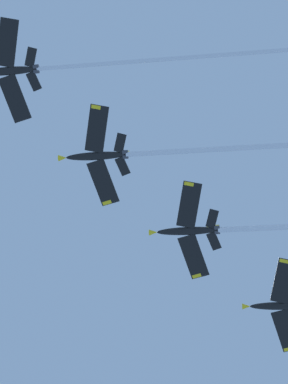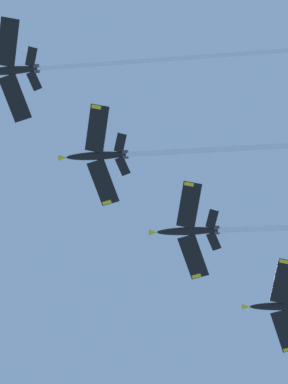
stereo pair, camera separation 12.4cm
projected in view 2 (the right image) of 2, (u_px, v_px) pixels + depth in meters
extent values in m
ellipsoid|color=black|center=(8.00, 71.00, 136.80)|extent=(6.00, 11.79, 3.25)
cube|color=black|center=(8.00, 42.00, 135.18)|extent=(9.41, 4.80, 0.77)
cube|color=yellow|center=(7.00, 20.00, 134.18)|extent=(0.94, 1.88, 0.40)
cube|color=black|center=(15.00, 98.00, 137.94)|extent=(9.39, 8.19, 0.77)
cube|color=yellow|center=(20.00, 119.00, 139.06)|extent=(1.62, 1.87, 0.40)
cube|color=black|center=(31.00, 57.00, 135.33)|extent=(3.72, 2.05, 0.44)
cube|color=black|center=(34.00, 81.00, 136.51)|extent=(3.92, 3.69, 0.44)
cube|color=yellow|center=(34.00, 68.00, 137.29)|extent=(1.22, 2.68, 3.15)
cylinder|color=#38383D|center=(36.00, 66.00, 135.57)|extent=(1.16, 1.33, 0.95)
cylinder|color=#38383D|center=(37.00, 71.00, 135.80)|extent=(1.16, 1.33, 0.95)
cylinder|color=white|center=(164.00, 59.00, 131.42)|extent=(18.65, 44.74, 8.45)
ellipsoid|color=black|center=(96.00, 156.00, 137.62)|extent=(6.09, 11.74, 3.51)
cone|color=yellow|center=(63.00, 158.00, 138.95)|extent=(1.79, 2.11, 1.47)
ellipsoid|color=black|center=(86.00, 156.00, 138.60)|extent=(2.04, 3.08, 1.39)
cube|color=black|center=(97.00, 129.00, 135.99)|extent=(9.43, 4.87, 0.85)
cube|color=yellow|center=(96.00, 107.00, 134.98)|extent=(0.96, 1.88, 0.44)
cube|color=black|center=(103.00, 182.00, 138.74)|extent=(9.36, 8.23, 0.85)
cube|color=yellow|center=(107.00, 202.00, 139.86)|extent=(1.63, 1.86, 0.44)
cube|color=black|center=(120.00, 143.00, 136.03)|extent=(3.73, 2.08, 0.48)
cube|color=black|center=(123.00, 166.00, 137.22)|extent=(3.91, 3.71, 0.48)
cube|color=yellow|center=(122.00, 153.00, 137.99)|extent=(1.26, 2.72, 3.19)
cylinder|color=#38383D|center=(125.00, 152.00, 136.25)|extent=(1.17, 1.35, 0.97)
cylinder|color=#38383D|center=(126.00, 157.00, 136.49)|extent=(1.17, 1.35, 0.97)
cylinder|color=white|center=(256.00, 147.00, 131.46)|extent=(19.41, 44.99, 9.85)
ellipsoid|color=black|center=(187.00, 231.00, 139.04)|extent=(6.10, 11.75, 3.27)
cone|color=yellow|center=(153.00, 232.00, 140.24)|extent=(1.79, 2.10, 1.44)
ellipsoid|color=black|center=(177.00, 231.00, 139.99)|extent=(2.04, 3.07, 1.34)
cube|color=black|center=(189.00, 205.00, 137.43)|extent=(9.43, 4.88, 0.77)
cube|color=yellow|center=(189.00, 184.00, 136.43)|extent=(0.96, 1.88, 0.41)
cube|color=black|center=(193.00, 257.00, 140.18)|extent=(9.37, 8.24, 0.77)
cube|color=yellow|center=(196.00, 276.00, 141.30)|extent=(1.63, 1.86, 0.41)
cube|color=black|center=(212.00, 219.00, 137.56)|extent=(3.73, 2.08, 0.45)
cube|color=black|center=(214.00, 241.00, 138.74)|extent=(3.91, 3.71, 0.45)
cube|color=yellow|center=(212.00, 228.00, 139.51)|extent=(1.25, 2.67, 3.15)
cylinder|color=#38383D|center=(217.00, 228.00, 137.79)|extent=(1.17, 1.34, 0.95)
cylinder|color=#38383D|center=(217.00, 232.00, 138.03)|extent=(1.17, 1.34, 0.95)
ellipsoid|color=black|center=(280.00, 306.00, 141.11)|extent=(6.07, 11.75, 3.43)
cone|color=yellow|center=(246.00, 307.00, 142.40)|extent=(1.79, 2.11, 1.46)
ellipsoid|color=black|center=(269.00, 305.00, 142.09)|extent=(2.03, 3.08, 1.38)
cube|color=black|center=(283.00, 281.00, 139.49)|extent=(9.43, 4.85, 0.83)
cube|color=yellow|center=(284.00, 261.00, 138.48)|extent=(0.95, 1.88, 0.43)
cube|color=black|center=(285.00, 331.00, 142.24)|extent=(9.37, 8.22, 0.83)
cube|color=yellow|center=(288.00, 350.00, 143.36)|extent=(1.63, 1.86, 0.43)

